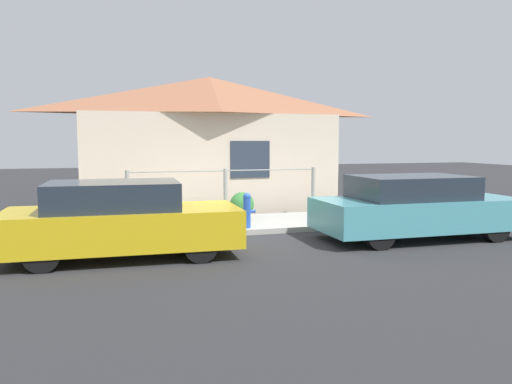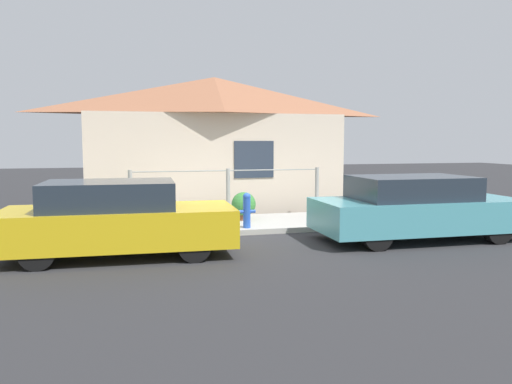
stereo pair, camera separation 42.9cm
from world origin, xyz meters
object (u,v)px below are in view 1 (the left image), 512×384
object	(u,v)px
car_left	(121,220)
fire_hydrant	(247,210)
car_right	(416,207)
potted_plant_near_hydrant	(242,205)
potted_plant_by_fence	(125,207)

from	to	relation	value
car_left	fire_hydrant	bearing A→B (deg)	32.50
car_right	fire_hydrant	distance (m)	3.56
car_right	potted_plant_near_hydrant	distance (m)	4.02
potted_plant_near_hydrant	potted_plant_by_fence	world-z (taller)	potted_plant_by_fence
car_right	fire_hydrant	xyz separation A→B (m)	(-3.18, 1.59, -0.13)
car_right	potted_plant_by_fence	bearing A→B (deg)	152.10
car_left	potted_plant_by_fence	bearing A→B (deg)	89.00
car_left	car_right	bearing A→B (deg)	2.07
car_right	potted_plant_near_hydrant	world-z (taller)	car_right
car_right	fire_hydrant	bearing A→B (deg)	154.21
car_left	fire_hydrant	size ratio (longest dim) A/B	5.20
potted_plant_by_fence	fire_hydrant	bearing A→B (deg)	-31.21
fire_hydrant	potted_plant_near_hydrant	distance (m)	1.10
car_left	car_right	size ratio (longest dim) A/B	0.95
car_left	potted_plant_near_hydrant	xyz separation A→B (m)	(2.89, 2.67, -0.18)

